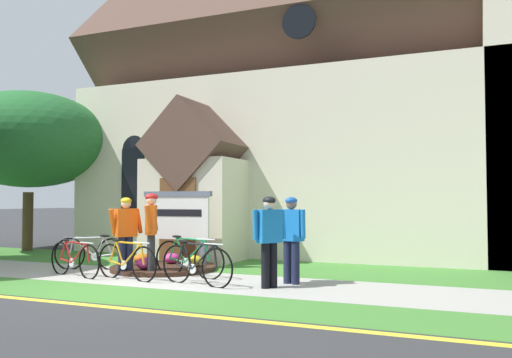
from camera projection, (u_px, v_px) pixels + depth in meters
ground at (213, 264)px, 12.51m from camera, size 140.00×140.00×0.00m
sidewalk_slab at (239, 284)px, 9.57m from camera, size 32.00×2.14×0.01m
grass_verge at (192, 301)px, 7.93m from camera, size 32.00×1.41×0.01m
church_lawn at (282, 268)px, 11.80m from camera, size 24.00×2.69×0.01m
curb_paint_stripe at (161, 312)px, 7.14m from camera, size 28.00×0.16×0.01m
church_building at (352, 105)px, 17.23m from camera, size 15.01×11.40×13.51m
church_sign at (177, 218)px, 11.97m from camera, size 1.76×0.14×1.76m
flower_bed at (163, 267)px, 11.41m from camera, size 2.31×2.31×0.34m
bicycle_black at (91, 253)px, 11.52m from camera, size 1.65×0.53×0.80m
bicycle_red at (126, 261)px, 10.05m from camera, size 1.64×0.42×0.80m
bicycle_yellow at (196, 264)px, 9.41m from camera, size 1.68×0.45×0.83m
bicycle_white at (189, 258)px, 10.37m from camera, size 1.72×0.29×0.85m
bicycle_silver at (74, 259)px, 10.47m from camera, size 1.67×0.51×0.77m
cyclist_in_white_jersey at (151, 227)px, 10.72m from camera, size 0.40×0.75×1.69m
cyclist_in_blue_jersey at (126, 230)px, 10.67m from camera, size 0.41×0.67×1.61m
cyclist_in_yellow_jersey at (269, 235)px, 9.11m from camera, size 0.45×0.57×1.62m
cyclist_in_green_jersey at (291, 233)px, 9.55m from camera, size 0.60×0.36×1.61m
yard_deciduous_tree at (29, 140)px, 16.01m from camera, size 4.94×4.94×4.89m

